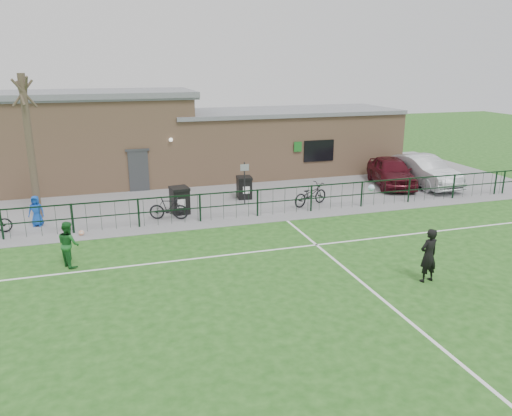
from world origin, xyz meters
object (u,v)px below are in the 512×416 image
object	(u,v)px
car_maroon	(391,172)
bicycle_d	(169,208)
wheelie_bin_right	(244,188)
outfield_player	(69,244)
sign_post	(245,184)
car_silver	(422,171)
wheelie_bin_left	(180,201)
bare_tree	(30,149)
ball_ground	(81,233)
bicycle_e	(310,194)
spectator_child	(36,211)

from	to	relation	value
car_maroon	bicycle_d	bearing A→B (deg)	-152.80
wheelie_bin_right	outfield_player	size ratio (longest dim) A/B	0.65
sign_post	car_silver	distance (m)	10.16
sign_post	outfield_player	world-z (taller)	sign_post
wheelie_bin_left	bare_tree	bearing A→B (deg)	162.17
ball_ground	bicycle_d	bearing A→B (deg)	16.34
bicycle_e	spectator_child	distance (m)	11.78
bicycle_e	spectator_child	bearing A→B (deg)	66.13
outfield_player	wheelie_bin_left	bearing A→B (deg)	-69.46
wheelie_bin_left	ball_ground	distance (m)	4.48
outfield_player	ball_ground	distance (m)	3.09
bare_tree	bicycle_d	distance (m)	6.12
bare_tree	car_silver	distance (m)	19.22
bare_tree	bicycle_e	world-z (taller)	bare_tree
bare_tree	bicycle_d	size ratio (longest dim) A/B	3.64
wheelie_bin_left	wheelie_bin_right	size ratio (longest dim) A/B	1.10
sign_post	bicycle_e	world-z (taller)	sign_post
wheelie_bin_right	bicycle_e	size ratio (longest dim) A/B	0.50
car_maroon	bicycle_e	distance (m)	6.08
bare_tree	car_maroon	world-z (taller)	bare_tree
car_maroon	spectator_child	distance (m)	17.50
wheelie_bin_right	car_silver	world-z (taller)	car_silver
car_silver	bicycle_d	world-z (taller)	car_silver
bare_tree	sign_post	distance (m)	9.20
wheelie_bin_right	bicycle_d	xyz separation A→B (m)	(-3.98, -2.35, 0.00)
bare_tree	wheelie_bin_left	bearing A→B (deg)	-10.48
sign_post	car_maroon	distance (m)	8.60
bicycle_e	bare_tree	bearing A→B (deg)	60.64
bicycle_e	ball_ground	world-z (taller)	bicycle_e
car_maroon	wheelie_bin_right	bearing A→B (deg)	-163.36
wheelie_bin_right	sign_post	size ratio (longest dim) A/B	0.49
car_maroon	bicycle_d	world-z (taller)	car_maroon
car_silver	spectator_child	world-z (taller)	car_silver
car_maroon	outfield_player	xyz separation A→B (m)	(-15.95, -6.52, -0.03)
car_silver	outfield_player	world-z (taller)	car_silver
bicycle_d	bicycle_e	world-z (taller)	bicycle_e
sign_post	spectator_child	world-z (taller)	sign_post
bicycle_e	outfield_player	distance (m)	11.16
car_silver	bicycle_e	world-z (taller)	car_silver
bicycle_d	bicycle_e	bearing A→B (deg)	-69.25
spectator_child	ball_ground	bearing A→B (deg)	-34.82
spectator_child	bare_tree	bearing A→B (deg)	103.75
outfield_player	wheelie_bin_right	bearing A→B (deg)	-77.77
outfield_player	ball_ground	xyz separation A→B (m)	(0.26, 3.01, -0.65)
bicycle_e	outfield_player	size ratio (longest dim) A/B	1.30
sign_post	bicycle_e	bearing A→B (deg)	-19.85
wheelie_bin_left	spectator_child	bearing A→B (deg)	173.26
wheelie_bin_left	car_silver	distance (m)	13.29
bare_tree	car_silver	size ratio (longest dim) A/B	1.23
sign_post	bare_tree	bearing A→B (deg)	176.26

